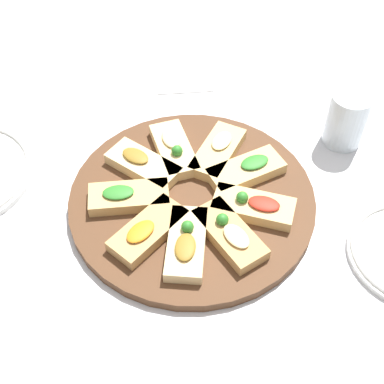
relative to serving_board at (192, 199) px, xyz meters
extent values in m
plane|color=silver|center=(0.00, 0.00, -0.01)|extent=(3.00, 3.00, 0.00)
cylinder|color=#51331E|center=(0.00, 0.00, 0.00)|extent=(0.42, 0.42, 0.02)
cube|color=#DBB775|center=(-0.02, -0.10, 0.02)|extent=(0.08, 0.14, 0.02)
ellipsoid|color=beige|center=(-0.02, -0.12, 0.03)|extent=(0.04, 0.06, 0.01)
cube|color=#E5C689|center=(0.06, -0.09, 0.02)|extent=(0.12, 0.14, 0.02)
ellipsoid|color=beige|center=(0.07, -0.10, 0.03)|extent=(0.06, 0.06, 0.01)
sphere|color=#2D7A28|center=(0.05, -0.07, 0.04)|extent=(0.02, 0.02, 0.02)
cube|color=#E5C689|center=(0.10, -0.03, 0.02)|extent=(0.14, 0.10, 0.02)
ellipsoid|color=olive|center=(0.12, -0.04, 0.03)|extent=(0.06, 0.05, 0.01)
cube|color=tan|center=(0.10, 0.04, 0.02)|extent=(0.14, 0.11, 0.02)
ellipsoid|color=#2D7A28|center=(0.11, 0.05, 0.03)|extent=(0.06, 0.05, 0.01)
cube|color=tan|center=(0.04, 0.10, 0.02)|extent=(0.10, 0.14, 0.02)
ellipsoid|color=orange|center=(0.05, 0.11, 0.03)|extent=(0.05, 0.06, 0.01)
cube|color=#E5C689|center=(-0.02, 0.10, 0.02)|extent=(0.09, 0.14, 0.02)
ellipsoid|color=olive|center=(-0.03, 0.12, 0.03)|extent=(0.04, 0.06, 0.01)
sphere|color=#2D7A28|center=(-0.02, 0.08, 0.04)|extent=(0.02, 0.02, 0.02)
cube|color=tan|center=(-0.08, 0.07, 0.02)|extent=(0.14, 0.13, 0.02)
ellipsoid|color=beige|center=(-0.10, 0.08, 0.03)|extent=(0.06, 0.06, 0.01)
sphere|color=#2D7A28|center=(-0.07, 0.05, 0.04)|extent=(0.02, 0.02, 0.02)
cube|color=#DBB775|center=(-0.11, 0.00, 0.02)|extent=(0.13, 0.06, 0.02)
ellipsoid|color=red|center=(-0.12, 0.00, 0.03)|extent=(0.05, 0.03, 0.01)
sphere|color=#2D7A28|center=(-0.09, 0.00, 0.04)|extent=(0.02, 0.02, 0.02)
cube|color=#DBB775|center=(-0.07, -0.07, 0.02)|extent=(0.13, 0.13, 0.02)
ellipsoid|color=#2D7A28|center=(-0.09, -0.09, 0.03)|extent=(0.06, 0.06, 0.01)
cylinder|color=silver|center=(-0.22, -0.23, 0.04)|extent=(0.07, 0.07, 0.11)
cube|color=white|center=(0.12, -0.32, -0.01)|extent=(0.15, 0.14, 0.00)
camera|label=1|loc=(-0.17, 0.56, 0.70)|focal=50.00mm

